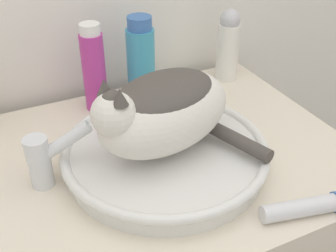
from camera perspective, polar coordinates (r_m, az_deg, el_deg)
sink_basin at (r=0.85m, az=-0.40°, el=-3.67°), size 0.42×0.42×0.05m
cat at (r=0.79m, az=-0.70°, el=2.32°), size 0.32×0.27×0.17m
faucet at (r=0.82m, az=-16.32°, el=-4.10°), size 0.13×0.05×0.13m
lotion_bottle_white at (r=1.17m, az=8.14°, el=10.79°), size 0.06×0.06×0.20m
shampoo_bottle_tall at (r=1.03m, az=-10.01°, el=7.61°), size 0.06×0.06×0.22m
mouthwash_bottle at (r=1.06m, az=-3.70°, el=8.86°), size 0.07×0.07×0.22m
cream_tube at (r=0.79m, az=18.04°, el=-10.44°), size 0.16×0.07×0.04m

